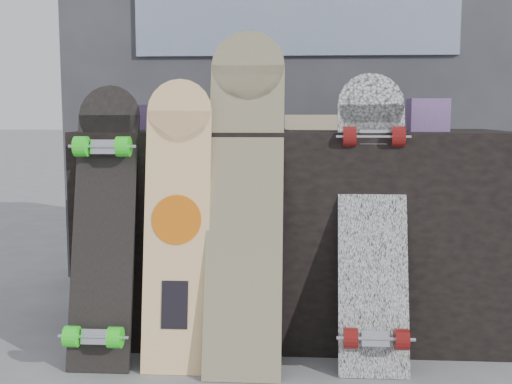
# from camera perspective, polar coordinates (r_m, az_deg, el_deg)

# --- Properties ---
(ground) EXTENTS (60.00, 60.00, 0.00)m
(ground) POSITION_cam_1_polar(r_m,az_deg,el_deg) (2.19, 3.12, -16.35)
(ground) COLOR slate
(ground) RESTS_ON ground
(vendor_table) EXTENTS (1.60, 0.60, 0.80)m
(vendor_table) POSITION_cam_1_polar(r_m,az_deg,el_deg) (2.55, 3.31, -3.53)
(vendor_table) COLOR black
(vendor_table) RESTS_ON ground
(booth) EXTENTS (2.40, 0.22, 2.20)m
(booth) POSITION_cam_1_polar(r_m,az_deg,el_deg) (3.36, 3.52, 11.03)
(booth) COLOR #343439
(booth) RESTS_ON ground
(merch_box_purple) EXTENTS (0.18, 0.12, 0.10)m
(merch_box_purple) POSITION_cam_1_polar(r_m,az_deg,el_deg) (2.67, -8.16, 6.60)
(merch_box_purple) COLOR #493062
(merch_box_purple) RESTS_ON vendor_table
(merch_box_small) EXTENTS (0.14, 0.14, 0.12)m
(merch_box_small) POSITION_cam_1_polar(r_m,az_deg,el_deg) (2.48, 14.97, 6.63)
(merch_box_small) COLOR #493062
(merch_box_small) RESTS_ON vendor_table
(merch_box_flat) EXTENTS (0.22, 0.10, 0.06)m
(merch_box_flat) POSITION_cam_1_polar(r_m,az_deg,el_deg) (2.63, 5.01, 6.20)
(merch_box_flat) COLOR #D1B78C
(merch_box_flat) RESTS_ON vendor_table
(longboard_geisha) EXTENTS (0.22, 0.21, 0.99)m
(longboard_geisha) POSITION_cam_1_polar(r_m,az_deg,el_deg) (2.20, -7.03, -2.11)
(longboard_geisha) COLOR beige
(longboard_geisha) RESTS_ON ground
(longboard_celtic) EXTENTS (0.26, 0.37, 1.16)m
(longboard_celtic) POSITION_cam_1_polar(r_m,az_deg,el_deg) (2.19, -0.95, 0.43)
(longboard_celtic) COLOR beige
(longboard_celtic) RESTS_ON ground
(longboard_cascadia) EXTENTS (0.23, 0.37, 1.01)m
(longboard_cascadia) POSITION_cam_1_polar(r_m,az_deg,el_deg) (2.22, 10.33, -2.04)
(longboard_cascadia) COLOR white
(longboard_cascadia) RESTS_ON ground
(skateboard_dark) EXTENTS (0.22, 0.32, 0.97)m
(skateboard_dark) POSITION_cam_1_polar(r_m,az_deg,el_deg) (2.27, -13.42, -2.54)
(skateboard_dark) COLOR black
(skateboard_dark) RESTS_ON ground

